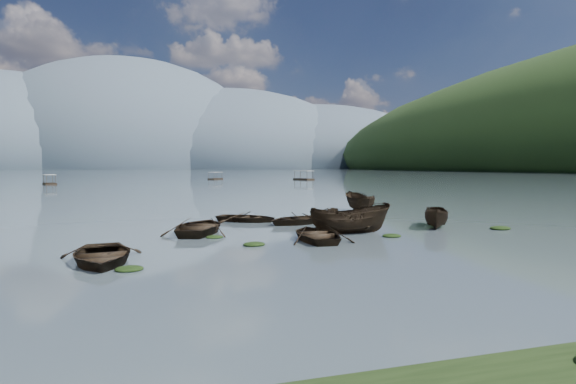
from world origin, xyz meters
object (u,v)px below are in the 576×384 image
object	(u,v)px
rowboat_3	(317,239)
pontoon_left	(50,184)
rowboat_0	(102,262)
pontoon_centre	(216,179)

from	to	relation	value
rowboat_3	pontoon_left	size ratio (longest dim) A/B	0.87
rowboat_0	pontoon_left	world-z (taller)	pontoon_left
rowboat_3	pontoon_left	world-z (taller)	pontoon_left
pontoon_centre	rowboat_3	bearing A→B (deg)	-57.20
pontoon_left	pontoon_centre	distance (m)	46.88
rowboat_0	pontoon_centre	distance (m)	114.39
rowboat_0	rowboat_3	world-z (taller)	rowboat_0
rowboat_3	pontoon_centre	size ratio (longest dim) A/B	0.85
pontoon_left	rowboat_0	bearing A→B (deg)	-95.94
rowboat_0	pontoon_left	distance (m)	87.76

